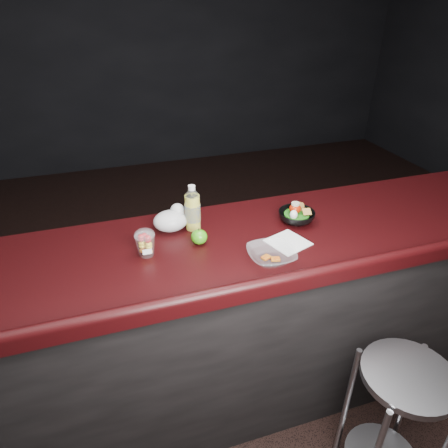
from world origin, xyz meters
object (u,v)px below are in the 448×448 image
Objects in this scene: green_apple at (199,237)px; snack_bowl at (296,216)px; fruit_cup at (145,242)px; lemonade_bottle at (193,211)px; stool_right at (398,407)px; takeout_bowl at (271,255)px.

snack_bowl is at bearing 5.20° from green_apple.
fruit_cup reaches higher than snack_bowl.
lemonade_bottle is 0.50m from snack_bowl.
green_apple is at bearing 132.24° from stool_right.
green_apple reaches higher than stool_right.
lemonade_bottle is 0.44m from takeout_bowl.
snack_bowl is at bearing 100.30° from stool_right.
snack_bowl is at bearing 46.72° from takeout_bowl.
takeout_bowl is (-0.25, -0.26, -0.01)m from snack_bowl.
stool_right is 3.33× the size of lemonade_bottle.
fruit_cup is at bearing -147.50° from lemonade_bottle.
stool_right is 0.92m from snack_bowl.
stool_right is 5.92× the size of fruit_cup.
takeout_bowl is at bearing -40.69° from green_apple.
fruit_cup is at bearing 142.05° from stool_right.
fruit_cup is 1.64× the size of green_apple.
snack_bowl reaches higher than takeout_bowl.
takeout_bowl is at bearing -133.28° from snack_bowl.
snack_bowl is (0.49, -0.09, -0.06)m from lemonade_bottle.
lemonade_bottle is 1.04× the size of takeout_bowl.
takeout_bowl is (0.25, -0.22, -0.01)m from green_apple.
lemonade_bottle is at bearing 32.50° from fruit_cup.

